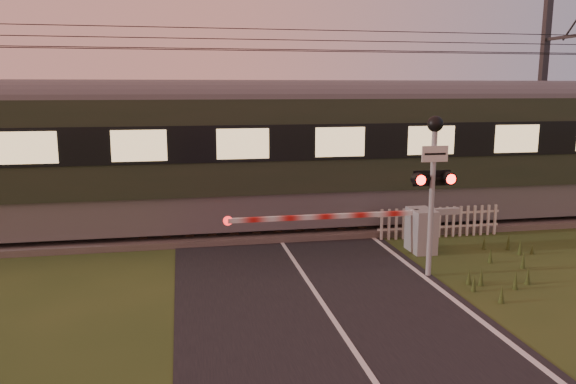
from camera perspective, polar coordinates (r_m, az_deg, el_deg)
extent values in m
plane|color=#263D17|center=(11.69, 3.69, -11.55)|extent=(160.00, 160.00, 0.00)
cube|color=black|center=(11.68, 3.69, -11.51)|extent=(6.00, 140.00, 0.02)
cube|color=#47423D|center=(17.73, -1.59, -3.60)|extent=(140.00, 3.40, 0.24)
cube|color=slate|center=(17.00, -1.20, -3.53)|extent=(140.00, 0.08, 0.14)
cube|color=slate|center=(18.38, -1.95, -2.46)|extent=(140.00, 0.08, 0.14)
cube|color=#2D2116|center=(17.70, -1.59, -3.20)|extent=(0.24, 2.20, 0.06)
cylinder|color=black|center=(16.94, -1.51, 14.29)|extent=(120.00, 0.02, 0.02)
cylinder|color=black|center=(17.53, -1.84, 14.16)|extent=(120.00, 0.02, 0.02)
cylinder|color=black|center=(17.28, -1.69, 16.21)|extent=(120.00, 0.02, 0.02)
cylinder|color=black|center=(17.25, -1.69, 15.22)|extent=(120.00, 0.02, 0.02)
cube|color=slate|center=(17.90, 3.79, -0.84)|extent=(21.61, 2.86, 1.07)
cube|color=#212F1F|center=(17.63, 3.86, 5.14)|extent=(22.51, 3.11, 2.68)
cylinder|color=#4C4C4F|center=(17.55, 3.92, 9.50)|extent=(22.51, 1.09, 1.09)
cube|color=#FFD893|center=(16.08, 5.32, 5.08)|extent=(19.36, 0.04, 0.84)
cube|color=gray|center=(15.65, 13.38, -3.82)|extent=(0.59, 0.91, 1.18)
cylinder|color=gray|center=(15.59, 12.84, -3.85)|extent=(0.13, 0.13, 1.18)
cube|color=gray|center=(15.78, 15.41, -1.91)|extent=(0.96, 0.17, 0.17)
cube|color=red|center=(14.65, 3.80, -2.51)|extent=(5.07, 0.12, 0.12)
cylinder|color=red|center=(14.23, -6.13, -2.93)|extent=(0.24, 0.04, 0.24)
cylinder|color=gray|center=(13.42, 14.36, -1.30)|extent=(0.13, 0.13, 3.43)
cube|color=white|center=(13.18, 14.71, 3.76)|extent=(0.63, 0.03, 0.37)
sphere|color=black|center=(13.18, 14.73, 6.71)|extent=(0.37, 0.37, 0.37)
cube|color=black|center=(13.31, 14.48, 1.35)|extent=(0.86, 0.07, 0.07)
cylinder|color=#FF140C|center=(13.00, 13.36, 1.19)|extent=(0.23, 0.02, 0.23)
cylinder|color=#FF140C|center=(13.31, 16.23, 1.27)|extent=(0.23, 0.02, 0.23)
cube|color=black|center=(13.36, 14.39, 1.39)|extent=(0.91, 0.02, 0.37)
cube|color=silver|center=(17.34, 15.06, -3.45)|extent=(3.84, 0.04, 0.06)
cube|color=silver|center=(17.25, 15.13, -2.12)|extent=(3.84, 0.04, 0.06)
cube|color=#2D2D30|center=(23.51, 24.28, 8.29)|extent=(0.24, 0.24, 7.69)
cube|color=#2D2D30|center=(22.63, 26.44, 13.93)|extent=(0.11, 2.40, 0.11)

